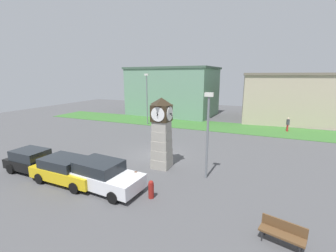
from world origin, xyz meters
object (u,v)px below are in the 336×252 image
(clock_tower, at_px, (162,133))
(bench, at_px, (283,232))
(car_by_building, at_px, (103,175))
(car_near_tower, at_px, (67,169))
(street_lamp_far_side, at_px, (147,96))
(bollard_mid_row, at_px, (136,180))
(pedestrian_crossing_lot, at_px, (155,115))
(street_lamp_near_road, at_px, (208,129))
(pedestrian_near_bench, at_px, (288,124))
(bollard_near_tower, at_px, (151,189))
(car_navy_sedan, at_px, (33,161))

(clock_tower, xyz_separation_m, bench, (7.24, -4.94, -1.93))
(clock_tower, height_order, car_by_building, clock_tower)
(clock_tower, bearing_deg, car_near_tower, -136.23)
(street_lamp_far_side, bearing_deg, car_by_building, -70.27)
(bollard_mid_row, bearing_deg, clock_tower, 88.68)
(bollard_mid_row, xyz_separation_m, street_lamp_far_side, (-7.55, 15.59, 3.23))
(pedestrian_crossing_lot, relative_size, street_lamp_near_road, 0.31)
(pedestrian_near_bench, bearing_deg, bollard_near_tower, -112.60)
(clock_tower, xyz_separation_m, bollard_near_tower, (1.16, -3.92, -1.96))
(car_near_tower, xyz_separation_m, bench, (11.60, -0.77, -0.24))
(pedestrian_near_bench, height_order, street_lamp_near_road, street_lamp_near_road)
(clock_tower, distance_m, bollard_mid_row, 3.87)
(bollard_near_tower, relative_size, bollard_mid_row, 0.93)
(car_near_tower, bearing_deg, bollard_mid_row, 10.81)
(car_near_tower, bearing_deg, street_lamp_near_road, 25.92)
(street_lamp_near_road, bearing_deg, pedestrian_near_bench, 69.50)
(car_navy_sedan, bearing_deg, clock_tower, 27.97)
(car_by_building, distance_m, bench, 9.06)
(clock_tower, bearing_deg, pedestrian_near_bench, 58.89)
(bollard_near_tower, bearing_deg, pedestrian_near_bench, 67.40)
(bench, bearing_deg, bollard_near_tower, 170.47)
(pedestrian_crossing_lot, distance_m, street_lamp_near_road, 18.60)
(bollard_mid_row, height_order, car_by_building, car_by_building)
(car_by_building, height_order, street_lamp_near_road, street_lamp_near_road)
(bollard_mid_row, bearing_deg, pedestrian_near_bench, 63.57)
(bollard_near_tower, relative_size, pedestrian_near_bench, 0.60)
(street_lamp_far_side, bearing_deg, bench, -49.12)
(bollard_near_tower, bearing_deg, bollard_mid_row, 155.46)
(pedestrian_crossing_lot, bearing_deg, street_lamp_far_side, -91.22)
(bench, distance_m, pedestrian_near_bench, 19.97)
(bollard_mid_row, distance_m, street_lamp_near_road, 5.12)
(bench, distance_m, pedestrian_crossing_lot, 24.45)
(street_lamp_near_road, bearing_deg, street_lamp_far_side, 130.56)
(clock_tower, xyz_separation_m, street_lamp_near_road, (3.25, -0.48, 0.69))
(clock_tower, relative_size, car_near_tower, 1.08)
(car_navy_sedan, bearing_deg, bollard_near_tower, 0.54)
(clock_tower, xyz_separation_m, car_navy_sedan, (-7.54, -4.01, -1.69))
(street_lamp_far_side, bearing_deg, street_lamp_near_road, -49.44)
(bollard_near_tower, relative_size, street_lamp_far_side, 0.15)
(bollard_near_tower, bearing_deg, street_lamp_near_road, 58.82)
(bollard_mid_row, relative_size, pedestrian_crossing_lot, 0.63)
(car_near_tower, distance_m, street_lamp_near_road, 8.79)
(car_by_building, xyz_separation_m, pedestrian_near_bench, (10.79, 19.03, 0.11))
(street_lamp_near_road, height_order, street_lamp_far_side, street_lamp_far_side)
(car_navy_sedan, distance_m, bench, 14.82)
(car_by_building, height_order, pedestrian_crossing_lot, pedestrian_crossing_lot)
(car_navy_sedan, height_order, pedestrian_crossing_lot, pedestrian_crossing_lot)
(pedestrian_near_bench, distance_m, pedestrian_crossing_lot, 16.60)
(bench, bearing_deg, pedestrian_crossing_lot, 127.33)
(car_navy_sedan, height_order, car_near_tower, car_navy_sedan)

